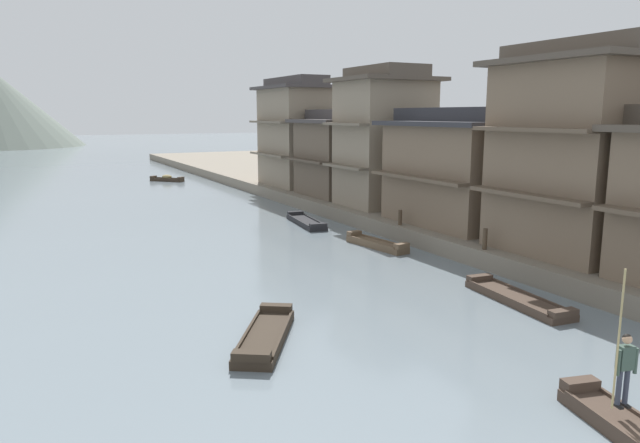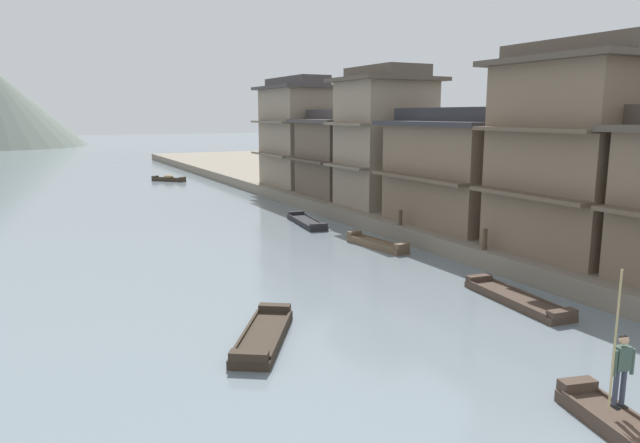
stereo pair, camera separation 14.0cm
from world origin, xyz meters
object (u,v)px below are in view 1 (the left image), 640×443
at_px(boat_moored_nearest, 167,179).
at_px(boat_moored_far, 377,244).
at_px(house_waterfront_second, 579,151).
at_px(boat_moored_third, 306,222).
at_px(house_waterfront_tall, 460,168).
at_px(boat_midriver_drifting, 265,336).
at_px(boat_moored_second, 517,299).
at_px(mooring_post_dock_far, 400,218).
at_px(boatman_person, 625,361).
at_px(house_waterfront_narrow, 384,138).
at_px(house_waterfront_end, 295,133).
at_px(house_waterfront_far, 346,153).
at_px(mooring_post_dock_mid, 485,239).

height_order(boat_moored_nearest, boat_moored_far, boat_moored_nearest).
bearing_deg(house_waterfront_second, boat_moored_third, 110.83).
bearing_deg(boat_moored_nearest, house_waterfront_second, -79.52).
relative_size(boat_moored_far, house_waterfront_tall, 0.50).
bearing_deg(boat_midriver_drifting, house_waterfront_second, 5.95).
xyz_separation_m(boat_moored_nearest, boat_moored_far, (2.66, -34.71, -0.06)).
height_order(boat_moored_second, mooring_post_dock_far, mooring_post_dock_far).
xyz_separation_m(boatman_person, boat_moored_second, (4.50, 7.25, -1.40)).
xyz_separation_m(house_waterfront_tall, mooring_post_dock_far, (-3.05, 0.99, -2.59)).
height_order(boat_moored_nearest, boat_moored_second, boat_moored_nearest).
height_order(house_waterfront_second, mooring_post_dock_far, house_waterfront_second).
relative_size(boat_moored_third, house_waterfront_tall, 0.60).
height_order(boatman_person, house_waterfront_tall, house_waterfront_tall).
relative_size(boat_moored_second, mooring_post_dock_far, 5.97).
height_order(boat_moored_far, house_waterfront_second, house_waterfront_second).
bearing_deg(boat_midriver_drifting, boat_moored_third, 60.38).
distance_m(boat_midriver_drifting, house_waterfront_narrow, 22.47).
xyz_separation_m(boat_moored_third, boat_midriver_drifting, (-9.22, -16.22, 0.01)).
distance_m(boatman_person, boat_moored_second, 8.65).
distance_m(boat_moored_third, house_waterfront_end, 14.29).
xyz_separation_m(boat_moored_second, house_waterfront_far, (5.82, 22.50, 3.68)).
relative_size(boat_moored_third, mooring_post_dock_far, 6.06).
distance_m(boatman_person, mooring_post_dock_far, 19.14).
xyz_separation_m(house_waterfront_narrow, mooring_post_dock_mid, (-3.06, -12.72, -3.86)).
bearing_deg(house_waterfront_tall, mooring_post_dock_far, 162.10).
xyz_separation_m(boat_moored_second, mooring_post_dock_mid, (2.35, 4.24, 1.14)).
relative_size(boat_midriver_drifting, mooring_post_dock_mid, 4.50).
distance_m(boat_moored_far, house_waterfront_far, 14.37).
bearing_deg(boat_moored_third, boat_moored_second, -89.60).
bearing_deg(boatman_person, house_waterfront_narrow, 67.75).
xyz_separation_m(boat_moored_nearest, house_waterfront_far, (8.14, -21.94, 3.59)).
distance_m(boatman_person, house_waterfront_narrow, 26.41).
bearing_deg(house_waterfront_tall, boatman_person, -120.38).
relative_size(boatman_person, house_waterfront_far, 0.43).
bearing_deg(boat_midriver_drifting, house_waterfront_end, 63.50).
height_order(house_waterfront_narrow, house_waterfront_end, same).
bearing_deg(house_waterfront_end, house_waterfront_far, -82.72).
bearing_deg(boat_moored_nearest, mooring_post_dock_far, -82.13).
relative_size(boat_moored_second, house_waterfront_end, 0.55).
height_order(boat_moored_third, house_waterfront_narrow, house_waterfront_narrow).
height_order(boat_midriver_drifting, mooring_post_dock_far, mooring_post_dock_far).
xyz_separation_m(boat_midriver_drifting, house_waterfront_tall, (14.74, 8.88, 3.65)).
relative_size(boat_moored_second, boat_moored_far, 1.18).
relative_size(boat_moored_nearest, mooring_post_dock_mid, 3.41).
bearing_deg(boat_moored_far, boat_midriver_drifting, -137.11).
bearing_deg(house_waterfront_far, boat_moored_third, -137.02).
xyz_separation_m(boat_moored_third, house_waterfront_far, (5.93, 5.53, 3.68)).
bearing_deg(house_waterfront_far, boat_moored_nearest, 110.36).
height_order(boatman_person, boat_moored_second, boatman_person).
height_order(house_waterfront_tall, mooring_post_dock_far, house_waterfront_tall).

